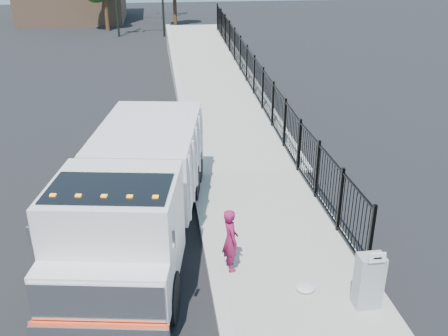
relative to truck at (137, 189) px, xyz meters
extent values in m
plane|color=black|center=(1.76, -0.26, -1.61)|extent=(120.00, 120.00, 0.00)
cube|color=#9E998E|center=(3.68, -2.26, -1.55)|extent=(3.55, 12.00, 0.12)
cube|color=#ADAAA3|center=(1.76, -2.26, -1.53)|extent=(0.30, 12.00, 0.16)
cube|color=#9E998E|center=(3.88, 15.74, -1.61)|extent=(3.95, 24.06, 3.19)
cube|color=black|center=(5.31, 11.74, -0.71)|extent=(0.10, 28.00, 1.80)
cube|color=black|center=(0.07, 0.41, -1.01)|extent=(2.38, 7.58, 0.24)
cube|color=silver|center=(-0.36, -2.08, 0.10)|extent=(2.97, 2.84, 2.21)
cube|color=silver|center=(-0.60, -3.44, -0.46)|extent=(2.69, 1.21, 1.10)
cube|color=silver|center=(-0.67, -3.84, -0.46)|extent=(2.51, 0.52, 0.94)
cube|color=silver|center=(-0.69, -3.93, -1.01)|extent=(2.64, 0.65, 0.31)
cube|color=red|center=(-0.69, -3.93, -0.84)|extent=(2.62, 0.51, 0.07)
cube|color=black|center=(-0.41, -2.35, 0.76)|extent=(2.64, 1.83, 0.94)
cube|color=silver|center=(0.32, 1.83, 0.10)|extent=(3.41, 5.02, 1.87)
cube|color=silver|center=(-1.91, -2.93, 0.59)|extent=(0.08, 0.08, 0.39)
cube|color=silver|center=(0.80, -3.41, 0.59)|extent=(0.08, 0.08, 0.39)
cube|color=orange|center=(-1.46, -2.56, 1.22)|extent=(0.12, 0.11, 0.07)
cube|color=orange|center=(-0.97, -2.65, 1.22)|extent=(0.12, 0.11, 0.07)
cube|color=orange|center=(-0.48, -2.73, 1.22)|extent=(0.12, 0.11, 0.07)
cube|color=orange|center=(0.01, -2.82, 1.22)|extent=(0.12, 0.11, 0.07)
cube|color=orange|center=(0.50, -2.91, 1.22)|extent=(0.12, 0.11, 0.07)
cylinder|color=black|center=(-1.64, -2.64, -1.06)|extent=(0.54, 1.15, 1.10)
cylinder|color=black|center=(0.64, -3.04, -1.06)|extent=(0.54, 1.15, 1.10)
cylinder|color=black|center=(-0.71, 2.68, -1.06)|extent=(0.54, 1.15, 1.10)
cylinder|color=black|center=(1.57, 2.28, -1.06)|extent=(0.54, 1.15, 1.10)
cylinder|color=black|center=(-0.50, 3.87, -1.06)|extent=(0.54, 1.15, 1.10)
cylinder|color=black|center=(1.78, 3.47, -1.06)|extent=(0.54, 1.15, 1.10)
imported|color=maroon|center=(2.16, -1.59, -0.70)|extent=(0.46, 0.63, 1.58)
cube|color=gray|center=(4.86, -3.32, -0.87)|extent=(0.55, 0.40, 1.25)
cube|color=white|center=(4.86, -3.54, -0.13)|extent=(0.35, 0.04, 0.22)
ellipsoid|color=silver|center=(3.71, -2.64, -1.44)|extent=(0.43, 0.43, 0.11)
cylinder|color=#382314|center=(-3.45, 36.12, -0.01)|extent=(0.36, 0.36, 3.20)
cylinder|color=#382314|center=(2.82, 38.64, -0.01)|extent=(0.36, 0.36, 3.20)
cylinder|color=#382314|center=(-3.43, 46.21, -0.01)|extent=(0.36, 0.36, 3.20)
camera|label=1|loc=(0.63, -11.45, 5.65)|focal=40.00mm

